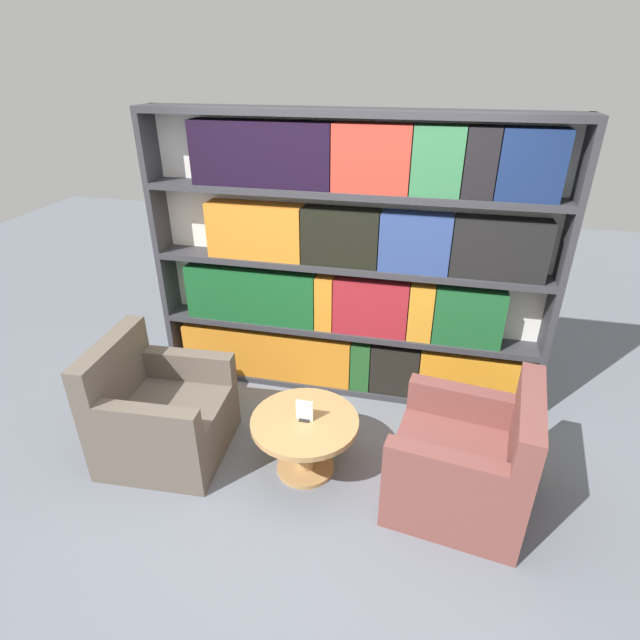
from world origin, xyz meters
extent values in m
plane|color=slate|center=(0.00, 0.00, 0.00)|extent=(14.00, 14.00, 0.00)
cube|color=silver|center=(0.00, 1.51, 1.17)|extent=(3.23, 0.05, 2.33)
cube|color=#333338|center=(-1.59, 1.38, 1.17)|extent=(0.05, 0.30, 2.33)
cube|color=#333338|center=(1.59, 1.38, 1.17)|extent=(0.05, 0.30, 2.33)
cube|color=#333338|center=(0.00, 1.38, 0.03)|extent=(3.13, 0.30, 0.05)
cube|color=#333338|center=(0.00, 1.38, 0.58)|extent=(3.13, 0.30, 0.05)
cube|color=#333338|center=(0.00, 1.38, 1.17)|extent=(3.13, 0.30, 0.05)
cube|color=#333338|center=(0.00, 1.38, 1.75)|extent=(3.13, 0.30, 0.05)
cube|color=#333338|center=(0.00, 1.38, 2.31)|extent=(3.13, 0.30, 0.05)
cube|color=orange|center=(-0.70, 1.36, 0.27)|extent=(1.55, 0.20, 0.44)
cube|color=#215324|center=(0.16, 1.36, 0.27)|extent=(0.16, 0.20, 0.44)
cube|color=black|center=(0.46, 1.36, 0.27)|extent=(0.41, 0.20, 0.44)
cube|color=orange|center=(1.06, 1.36, 0.27)|extent=(0.80, 0.20, 0.44)
cube|color=#165326|center=(-0.81, 1.36, 0.84)|extent=(1.14, 0.20, 0.47)
cube|color=orange|center=(-0.16, 1.36, 0.84)|extent=(0.15, 0.20, 0.47)
cube|color=maroon|center=(0.22, 1.36, 0.84)|extent=(0.60, 0.20, 0.47)
cube|color=orange|center=(0.63, 1.36, 0.84)|extent=(0.19, 0.20, 0.47)
cube|color=#1A5629|center=(1.00, 1.36, 0.84)|extent=(0.53, 0.20, 0.47)
cube|color=orange|center=(-0.74, 1.36, 1.41)|extent=(0.78, 0.20, 0.44)
cube|color=black|center=(-0.04, 1.36, 1.41)|extent=(0.60, 0.20, 0.44)
cube|color=navy|center=(0.53, 1.36, 1.41)|extent=(0.52, 0.20, 0.44)
cube|color=black|center=(1.14, 1.36, 1.41)|extent=(0.68, 0.20, 0.44)
cube|color=black|center=(-0.66, 1.36, 2.01)|extent=(1.08, 0.20, 0.47)
cube|color=red|center=(0.17, 1.36, 2.01)|extent=(0.56, 0.20, 0.47)
cube|color=#327145|center=(0.63, 1.36, 2.01)|extent=(0.35, 0.20, 0.47)
cube|color=black|center=(0.92, 1.36, 2.01)|extent=(0.21, 0.20, 0.47)
cube|color=navy|center=(1.24, 1.36, 2.01)|extent=(0.42, 0.20, 0.47)
cube|color=brown|center=(-1.11, 0.27, 0.22)|extent=(0.88, 0.86, 0.43)
cube|color=brown|center=(-1.46, 0.25, 0.67)|extent=(0.19, 0.82, 0.48)
cube|color=brown|center=(-1.02, -0.08, 0.54)|extent=(0.70, 0.16, 0.23)
cube|color=brown|center=(-1.06, 0.62, 0.54)|extent=(0.70, 0.16, 0.23)
cube|color=brown|center=(0.97, 0.27, 0.22)|extent=(0.94, 0.92, 0.43)
cube|color=brown|center=(1.32, 0.22, 0.67)|extent=(0.25, 0.83, 0.48)
cube|color=brown|center=(0.95, 0.62, 0.54)|extent=(0.70, 0.22, 0.23)
cube|color=brown|center=(0.85, -0.07, 0.54)|extent=(0.70, 0.22, 0.23)
cylinder|color=#AD7F4C|center=(-0.07, 0.30, 0.20)|extent=(0.13, 0.13, 0.41)
cylinder|color=#AD7F4C|center=(-0.07, 0.30, 0.01)|extent=(0.41, 0.41, 0.03)
cylinder|color=#AD7F4C|center=(-0.07, 0.30, 0.43)|extent=(0.75, 0.75, 0.04)
cube|color=black|center=(-0.07, 0.30, 0.45)|extent=(0.07, 0.06, 0.01)
cube|color=silver|center=(-0.07, 0.30, 0.52)|extent=(0.12, 0.01, 0.16)
camera|label=1|loc=(0.65, -2.31, 2.64)|focal=28.00mm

